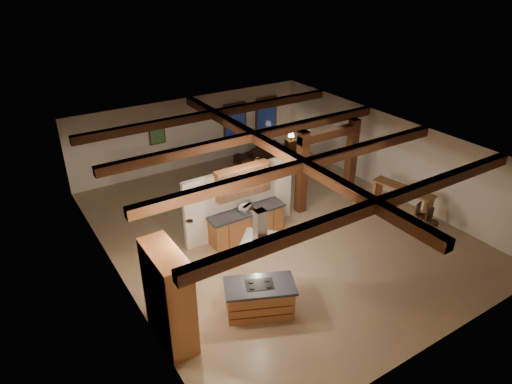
% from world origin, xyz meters
% --- Properties ---
extents(ground, '(12.00, 12.00, 0.00)m').
position_xyz_m(ground, '(0.00, 0.00, 0.00)').
color(ground, tan).
rests_on(ground, ground).
extents(room_walls, '(12.00, 12.00, 12.00)m').
position_xyz_m(room_walls, '(0.00, 0.00, 1.78)').
color(room_walls, silver).
rests_on(room_walls, ground).
extents(ceiling_beams, '(10.00, 12.00, 0.28)m').
position_xyz_m(ceiling_beams, '(0.00, 0.00, 2.76)').
color(ceiling_beams, '#411E10').
rests_on(ceiling_beams, room_walls).
extents(timber_posts, '(2.50, 0.30, 2.90)m').
position_xyz_m(timber_posts, '(2.50, 0.50, 1.76)').
color(timber_posts, '#411E10').
rests_on(timber_posts, ground).
extents(partition_wall, '(3.80, 0.18, 2.20)m').
position_xyz_m(partition_wall, '(-1.00, 0.50, 1.10)').
color(partition_wall, silver).
rests_on(partition_wall, ground).
extents(pantry_cabinet, '(0.67, 1.60, 2.40)m').
position_xyz_m(pantry_cabinet, '(-4.67, -2.60, 1.20)').
color(pantry_cabinet, '#A76B35').
rests_on(pantry_cabinet, ground).
extents(back_counter, '(2.50, 0.66, 0.94)m').
position_xyz_m(back_counter, '(-1.00, 0.11, 0.48)').
color(back_counter, '#A76B35').
rests_on(back_counter, ground).
extents(upper_display_cabinet, '(1.80, 0.36, 0.95)m').
position_xyz_m(upper_display_cabinet, '(-1.00, 0.31, 1.85)').
color(upper_display_cabinet, '#A76B35').
rests_on(upper_display_cabinet, partition_wall).
extents(range_hood, '(1.10, 1.10, 1.40)m').
position_xyz_m(range_hood, '(-2.52, -2.97, 1.78)').
color(range_hood, silver).
rests_on(range_hood, room_walls).
extents(back_windows, '(2.70, 0.07, 1.70)m').
position_xyz_m(back_windows, '(2.80, 5.93, 1.50)').
color(back_windows, '#411E10').
rests_on(back_windows, room_walls).
extents(framed_art, '(0.65, 0.05, 0.85)m').
position_xyz_m(framed_art, '(-1.50, 5.94, 1.70)').
color(framed_art, '#411E10').
rests_on(framed_art, room_walls).
extents(recessed_cans, '(3.16, 2.46, 0.03)m').
position_xyz_m(recessed_cans, '(-2.53, -1.93, 2.87)').
color(recessed_cans, silver).
rests_on(recessed_cans, room_walls).
extents(kitchen_island, '(1.94, 1.53, 0.85)m').
position_xyz_m(kitchen_island, '(-2.52, -2.97, 0.43)').
color(kitchen_island, '#A76B35').
rests_on(kitchen_island, ground).
extents(dining_table, '(2.20, 1.58, 0.70)m').
position_xyz_m(dining_table, '(0.19, 2.50, 0.35)').
color(dining_table, '#3A1D0E').
rests_on(dining_table, ground).
extents(sofa, '(2.44, 1.68, 0.66)m').
position_xyz_m(sofa, '(2.60, 5.10, 0.33)').
color(sofa, black).
rests_on(sofa, ground).
extents(microwave, '(0.46, 0.39, 0.22)m').
position_xyz_m(microwave, '(-1.04, 0.11, 1.05)').
color(microwave, '#B1B1B5').
rests_on(microwave, back_counter).
extents(bar_counter, '(0.90, 2.15, 1.09)m').
position_xyz_m(bar_counter, '(3.99, -1.62, 0.74)').
color(bar_counter, '#A76B35').
rests_on(bar_counter, ground).
extents(side_table, '(0.50, 0.50, 0.54)m').
position_xyz_m(side_table, '(4.32, 5.00, 0.27)').
color(side_table, '#411E10').
rests_on(side_table, ground).
extents(table_lamp, '(0.29, 0.29, 0.34)m').
position_xyz_m(table_lamp, '(4.32, 5.00, 0.78)').
color(table_lamp, black).
rests_on(table_lamp, side_table).
extents(bar_stool_a, '(0.41, 0.42, 1.11)m').
position_xyz_m(bar_stool_a, '(3.59, -2.74, 0.57)').
color(bar_stool_a, black).
rests_on(bar_stool_a, ground).
extents(bar_stool_b, '(0.38, 0.38, 1.09)m').
position_xyz_m(bar_stool_b, '(3.59, -3.14, 0.55)').
color(bar_stool_b, black).
rests_on(bar_stool_b, ground).
extents(dining_chairs, '(1.89, 1.89, 1.11)m').
position_xyz_m(dining_chairs, '(0.19, 2.50, 0.57)').
color(dining_chairs, '#411E10').
rests_on(dining_chairs, ground).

